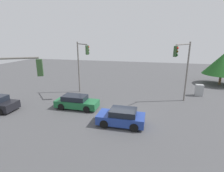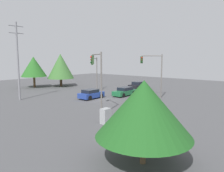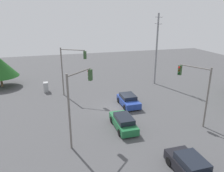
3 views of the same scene
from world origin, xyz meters
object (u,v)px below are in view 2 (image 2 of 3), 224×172
Objects in this scene: sedan_dark at (138,85)px; traffic_signal_cross at (95,68)px; sedan_blue at (91,94)px; traffic_signal_aux at (154,69)px; sedan_green at (125,92)px; traffic_signal_main at (98,72)px; electrical_cabinet at (106,116)px.

sedan_dark is 0.65× the size of traffic_signal_cross.
traffic_signal_aux reaches higher than sedan_blue.
sedan_dark is 9.40m from traffic_signal_cross.
sedan_green is at bearing -29.61° from traffic_signal_aux.
sedan_dark is 10.52m from traffic_signal_aux.
traffic_signal_main is at bearing 108.99° from sedan_dark.
traffic_signal_aux is at bearing 136.78° from sedan_dark.
sedan_green is 5.92m from sedan_blue.
sedan_blue is 0.63× the size of traffic_signal_cross.
sedan_dark is 0.60× the size of traffic_signal_main.
sedan_dark reaches higher than sedan_green.
traffic_signal_main is 16.54m from traffic_signal_cross.
traffic_signal_cross is at bearing -42.60° from traffic_signal_aux.
sedan_blue is 8.82m from traffic_signal_cross.
sedan_blue is (5.36, -2.52, 0.01)m from sedan_green.
sedan_dark is at bearing 89.66° from sedan_blue.
sedan_dark is 0.91× the size of sedan_green.
sedan_dark is 0.61× the size of traffic_signal_aux.
sedan_green is 15.74m from electrical_cabinet.
sedan_dark is at bearing -40.47° from traffic_signal_main.
sedan_green is 12.29m from traffic_signal_main.
electrical_cabinet is (14.64, 15.24, -3.62)m from traffic_signal_cross.
traffic_signal_aux is (6.70, 7.12, 3.88)m from sedan_dark.
traffic_signal_aux is (-1.21, 4.68, 3.92)m from sedan_green.
electrical_cabinet is (2.85, 3.65, -3.96)m from traffic_signal_main.
electrical_cabinet is at bearing 172.50° from traffic_signal_main.
traffic_signal_main is (10.89, 4.03, 4.00)m from sedan_green.
traffic_signal_aux is (-12.10, 0.66, -0.08)m from traffic_signal_main.
traffic_signal_cross is at bearing -6.76° from sedan_green.
sedan_blue is 10.50m from traffic_signal_aux.
traffic_signal_cross is at bearing -133.87° from electrical_cabinet.
traffic_signal_main is 1.01× the size of traffic_signal_aux.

